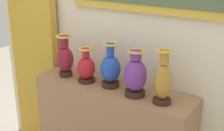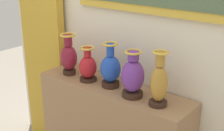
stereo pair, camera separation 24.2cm
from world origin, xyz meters
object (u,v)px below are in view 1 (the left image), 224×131
Objects in this scene: vase_violet at (135,76)px; vase_burgundy at (65,58)px; vase_crimson at (86,68)px; vase_sapphire at (110,69)px; vase_ochre at (163,81)px.

vase_burgundy is at bearing 178.76° from vase_violet.
vase_violet is (0.46, -0.01, 0.04)m from vase_crimson.
vase_sapphire is (0.45, 0.03, -0.02)m from vase_burgundy.
vase_ochre is at bearing -0.90° from vase_burgundy.
vase_burgundy is 1.02× the size of vase_violet.
vase_ochre is (0.91, -0.01, 0.01)m from vase_burgundy.
vase_sapphire is 0.25m from vase_violet.
vase_burgundy is 0.45m from vase_sapphire.
vase_violet is (0.69, -0.01, -0.00)m from vase_burgundy.
vase_sapphire is at bearing 6.77° from vase_crimson.
vase_violet is 0.22m from vase_ochre.
vase_burgundy is 0.92× the size of vase_ochre.
vase_crimson is 0.81× the size of vase_sapphire.
vase_violet is 0.90× the size of vase_ochre.
vase_crimson is 0.22m from vase_sapphire.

